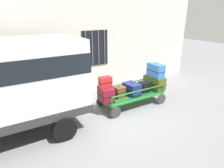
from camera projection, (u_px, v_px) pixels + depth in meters
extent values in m
plane|color=gray|center=(116.00, 113.00, 7.08)|extent=(40.00, 40.00, 0.00)
cube|color=silver|center=(86.00, 36.00, 8.21)|extent=(12.00, 0.30, 5.00)
cube|color=black|center=(95.00, 48.00, 8.41)|extent=(1.20, 0.04, 1.50)
cylinder|color=gray|center=(86.00, 49.00, 8.16)|extent=(0.03, 0.03, 1.50)
cylinder|color=gray|center=(92.00, 49.00, 8.31)|extent=(0.03, 0.03, 1.50)
cylinder|color=gray|center=(99.00, 48.00, 8.46)|extent=(0.03, 0.03, 1.50)
cylinder|color=gray|center=(105.00, 47.00, 8.60)|extent=(0.03, 0.03, 1.50)
cylinder|color=black|center=(64.00, 129.00, 5.51)|extent=(0.70, 0.22, 0.70)
cube|color=#1E722D|center=(132.00, 95.00, 7.60)|extent=(2.49, 1.03, 0.05)
cylinder|color=#383838|center=(162.00, 99.00, 7.78)|extent=(0.40, 0.06, 0.40)
cylinder|color=#383838|center=(144.00, 90.00, 8.64)|extent=(0.40, 0.06, 0.40)
cylinder|color=#383838|center=(116.00, 112.00, 6.73)|extent=(0.40, 0.06, 0.40)
cylinder|color=#383838|center=(101.00, 101.00, 7.59)|extent=(0.40, 0.06, 0.40)
cylinder|color=#1E722D|center=(164.00, 89.00, 7.74)|extent=(0.04, 0.04, 0.32)
cylinder|color=#1E722D|center=(148.00, 82.00, 8.50)|extent=(0.04, 0.04, 0.32)
cylinder|color=#1E722D|center=(112.00, 102.00, 6.58)|extent=(0.04, 0.04, 0.32)
cylinder|color=#1E722D|center=(99.00, 93.00, 7.34)|extent=(0.04, 0.04, 0.32)
cylinder|color=#1E722D|center=(140.00, 91.00, 7.11)|extent=(2.41, 0.04, 0.04)
cylinder|color=#1E722D|center=(125.00, 83.00, 7.87)|extent=(2.41, 0.04, 0.04)
cube|color=maroon|center=(106.00, 94.00, 6.94)|extent=(0.46, 0.63, 0.52)
cube|color=black|center=(106.00, 94.00, 6.94)|extent=(0.47, 0.64, 0.02)
cube|color=black|center=(106.00, 88.00, 6.85)|extent=(0.15, 0.04, 0.02)
cube|color=#B21E1E|center=(105.00, 82.00, 6.82)|extent=(0.45, 0.28, 0.37)
cube|color=black|center=(105.00, 82.00, 6.82)|extent=(0.46, 0.29, 0.02)
cube|color=black|center=(105.00, 77.00, 6.75)|extent=(0.15, 0.04, 0.02)
cube|color=brown|center=(119.00, 92.00, 7.27)|extent=(0.39, 0.41, 0.42)
cube|color=black|center=(119.00, 92.00, 7.27)|extent=(0.40, 0.42, 0.02)
cube|color=black|center=(119.00, 87.00, 7.20)|extent=(0.13, 0.04, 0.02)
cube|color=navy|center=(132.00, 89.00, 7.53)|extent=(0.53, 0.69, 0.45)
cube|color=black|center=(132.00, 89.00, 7.53)|extent=(0.54, 0.70, 0.02)
cube|color=black|center=(132.00, 83.00, 7.45)|extent=(0.16, 0.04, 0.02)
cube|color=black|center=(144.00, 87.00, 7.78)|extent=(0.38, 0.38, 0.41)
cube|color=black|center=(144.00, 87.00, 7.78)|extent=(0.39, 0.39, 0.02)
cube|color=black|center=(145.00, 82.00, 7.71)|extent=(0.13, 0.03, 0.02)
cube|color=#4C5119|center=(154.00, 83.00, 8.09)|extent=(0.51, 0.92, 0.52)
cube|color=black|center=(154.00, 83.00, 8.09)|extent=(0.52, 0.93, 0.02)
cube|color=black|center=(155.00, 77.00, 8.00)|extent=(0.16, 0.04, 0.02)
cube|color=#3372C6|center=(156.00, 70.00, 7.89)|extent=(0.37, 0.72, 0.54)
cube|color=black|center=(156.00, 70.00, 7.89)|extent=(0.38, 0.73, 0.02)
cube|color=black|center=(156.00, 64.00, 7.80)|extent=(0.13, 0.03, 0.02)
ellipsoid|color=maroon|center=(157.00, 90.00, 8.68)|extent=(0.27, 0.19, 0.44)
cube|color=maroon|center=(158.00, 91.00, 8.62)|extent=(0.14, 0.06, 0.15)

